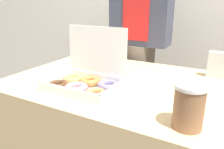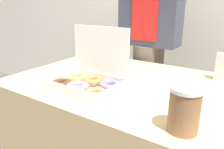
{
  "view_description": "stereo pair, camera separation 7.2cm",
  "coord_description": "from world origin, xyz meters",
  "views": [
    {
      "loc": [
        0.46,
        -0.94,
        1.15
      ],
      "look_at": [
        0.06,
        -0.21,
        0.87
      ],
      "focal_mm": 35.0,
      "sensor_mm": 36.0,
      "label": 1
    },
    {
      "loc": [
        0.53,
        -0.91,
        1.15
      ],
      "look_at": [
        0.06,
        -0.21,
        0.87
      ],
      "focal_mm": 35.0,
      "sensor_mm": 36.0,
      "label": 2
    }
  ],
  "objects": [
    {
      "name": "donut_box",
      "position": [
        -0.1,
        -0.17,
        0.81
      ],
      "size": [
        0.33,
        0.24,
        0.27
      ],
      "color": "white",
      "rests_on": "table"
    },
    {
      "name": "coffee_cup",
      "position": [
        0.38,
        -0.29,
        0.84
      ],
      "size": [
        0.1,
        0.1,
        0.15
      ],
      "color": "#8C6042",
      "rests_on": "table"
    },
    {
      "name": "table",
      "position": [
        0.0,
        0.0,
        0.39
      ],
      "size": [
        1.12,
        0.8,
        0.77
      ],
      "color": "tan",
      "rests_on": "ground_plane"
    },
    {
      "name": "person_customer",
      "position": [
        -0.13,
        0.56,
        0.87
      ],
      "size": [
        0.42,
        0.23,
        1.62
      ],
      "color": "#665B51",
      "rests_on": "ground_plane"
    }
  ]
}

